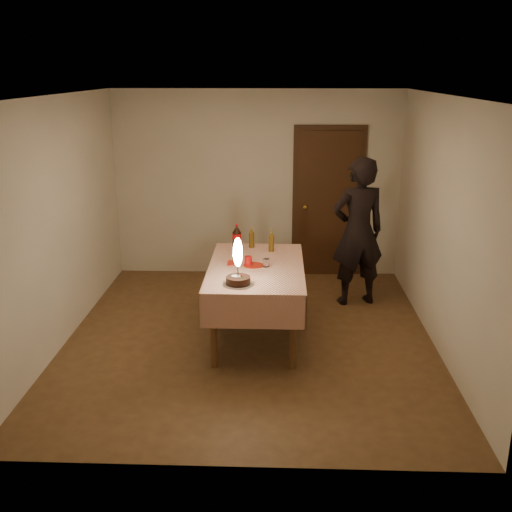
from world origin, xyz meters
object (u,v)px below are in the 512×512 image
at_px(dining_table, 256,275).
at_px(red_cup, 248,261).
at_px(cola_bottle, 237,238).
at_px(red_plate, 254,265).
at_px(clear_cup, 266,263).
at_px(photographer, 358,232).
at_px(amber_bottle_left, 252,238).
at_px(amber_bottle_right, 271,241).
at_px(birthday_cake, 238,271).

xyz_separation_m(dining_table, red_cup, (-0.09, 0.02, 0.16)).
bearing_deg(red_cup, cola_bottle, 106.42).
bearing_deg(red_plate, cola_bottle, 111.46).
xyz_separation_m(clear_cup, photographer, (1.11, 1.09, 0.06)).
xyz_separation_m(clear_cup, amber_bottle_left, (-0.19, 0.73, 0.07)).
height_order(amber_bottle_right, photographer, photographer).
relative_size(red_plate, red_cup, 2.20).
bearing_deg(red_cup, dining_table, -11.35).
bearing_deg(photographer, red_plate, -139.81).
relative_size(red_cup, amber_bottle_right, 0.39).
xyz_separation_m(amber_bottle_left, photographer, (1.30, 0.36, -0.01)).
bearing_deg(photographer, amber_bottle_right, -154.32).
xyz_separation_m(red_cup, cola_bottle, (-0.16, 0.54, 0.10)).
xyz_separation_m(birthday_cake, cola_bottle, (-0.09, 1.14, 0.02)).
relative_size(birthday_cake, red_cup, 4.74).
xyz_separation_m(red_plate, photographer, (1.24, 1.05, 0.10)).
relative_size(dining_table, amber_bottle_right, 6.75).
bearing_deg(clear_cup, amber_bottle_left, 104.61).
bearing_deg(cola_bottle, dining_table, -66.35).
distance_m(red_cup, amber_bottle_right, 0.59).
relative_size(red_cup, photographer, 0.05).
relative_size(dining_table, birthday_cake, 3.63).
bearing_deg(cola_bottle, amber_bottle_right, -1.96).
xyz_separation_m(amber_bottle_left, amber_bottle_right, (0.24, -0.15, 0.00)).
xyz_separation_m(cola_bottle, amber_bottle_right, (0.40, -0.01, -0.03)).
height_order(birthday_cake, clear_cup, birthday_cake).
distance_m(dining_table, red_cup, 0.18).
relative_size(dining_table, photographer, 0.93).
height_order(red_cup, amber_bottle_left, amber_bottle_left).
relative_size(dining_table, red_plate, 7.82).
distance_m(clear_cup, cola_bottle, 0.70).
height_order(dining_table, amber_bottle_right, amber_bottle_right).
bearing_deg(amber_bottle_left, dining_table, -83.39).
relative_size(red_plate, amber_bottle_right, 0.86).
distance_m(amber_bottle_left, photographer, 1.34).
distance_m(dining_table, amber_bottle_right, 0.61).
distance_m(red_plate, cola_bottle, 0.61).
distance_m(red_cup, clear_cup, 0.20).
height_order(dining_table, clear_cup, clear_cup).
distance_m(clear_cup, amber_bottle_left, 0.75).
bearing_deg(clear_cup, red_cup, 166.43).
bearing_deg(dining_table, birthday_cake, -105.00).
xyz_separation_m(dining_table, red_plate, (-0.03, 0.01, 0.11)).
relative_size(cola_bottle, amber_bottle_left, 1.25).
height_order(red_plate, amber_bottle_right, amber_bottle_right).
bearing_deg(birthday_cake, amber_bottle_right, 74.62).
xyz_separation_m(dining_table, amber_bottle_left, (-0.08, 0.70, 0.23)).
xyz_separation_m(red_cup, photographer, (1.30, 1.04, 0.06)).
xyz_separation_m(cola_bottle, photographer, (1.46, 0.50, -0.05)).
bearing_deg(amber_bottle_right, photographer, 25.68).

